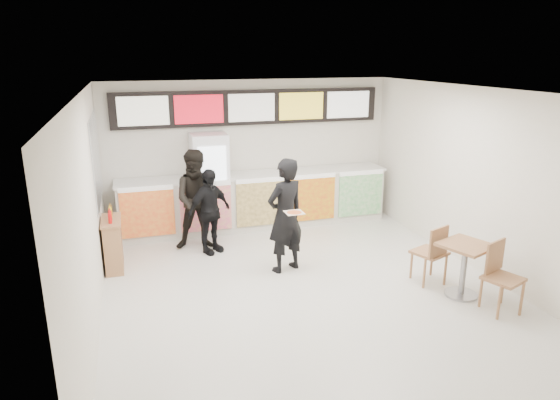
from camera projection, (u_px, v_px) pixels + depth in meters
name	position (u px, v px, depth m)	size (l,w,h in m)	color
floor	(307.00, 290.00, 7.66)	(7.00, 7.00, 0.00)	beige
ceiling	(310.00, 92.00, 6.81)	(7.00, 7.00, 0.00)	white
wall_back	(251.00, 153.00, 10.45)	(6.00, 6.00, 0.00)	silver
wall_left	(89.00, 216.00, 6.40)	(7.00, 7.00, 0.00)	silver
wall_right	(482.00, 182.00, 8.08)	(7.00, 7.00, 0.00)	silver
service_counter	(256.00, 200.00, 10.34)	(5.56, 0.77, 1.14)	silver
menu_board	(251.00, 107.00, 10.10)	(5.50, 0.14, 0.70)	black
drinks_fridge	(210.00, 183.00, 9.97)	(0.70, 0.67, 2.00)	white
mirror_panel	(96.00, 159.00, 8.58)	(0.01, 2.00, 1.50)	#B2B7BF
customer_main	(285.00, 216.00, 8.13)	(0.70, 0.46, 1.91)	black
customer_left	(198.00, 200.00, 9.11)	(0.90, 0.70, 1.86)	black
customer_mid	(209.00, 211.00, 8.93)	(0.91, 0.38, 1.56)	black
pizza_slice	(294.00, 212.00, 7.66)	(0.36, 0.36, 0.02)	beige
cafe_table	(465.00, 260.00, 7.35)	(1.04, 1.73, 0.98)	#A07149
condiment_ledge	(113.00, 244.00, 8.34)	(0.31, 0.78, 1.04)	#A07149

